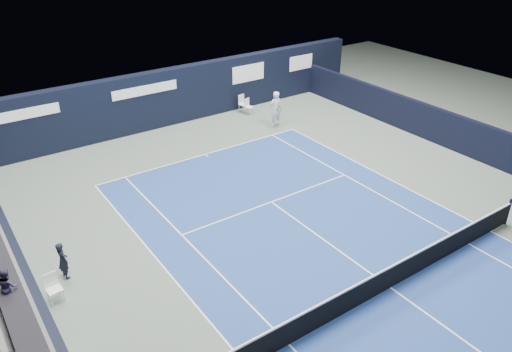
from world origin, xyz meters
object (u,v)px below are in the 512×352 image
Objects in this scene: line_judge_chair at (53,286)px; tennis_player at (275,109)px; tennis_net at (393,275)px; folding_chair_back_a at (242,100)px; folding_chair_back_b at (248,105)px.

line_judge_chair is 0.49× the size of tennis_player.
line_judge_chair is 0.08× the size of tennis_net.
line_judge_chair is (-13.64, -10.20, -0.13)m from folding_chair_back_a.
tennis_player reaches higher than folding_chair_back_a.
line_judge_chair is 10.49m from tennis_net.
tennis_net reaches higher than folding_chair_back_a.
line_judge_chair is at bearing 148.06° from tennis_net.
folding_chair_back_a reaches higher than line_judge_chair.
tennis_player is (0.30, -2.87, 0.30)m from folding_chair_back_a.
tennis_player is (5.04, 12.88, 0.48)m from tennis_net.
tennis_net is at bearing -122.77° from folding_chair_back_b.
tennis_net reaches higher than line_judge_chair.
line_judge_chair reaches higher than folding_chair_back_b.
folding_chair_back_a is 0.55m from folding_chair_back_b.
folding_chair_back_a is 17.03m from line_judge_chair.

